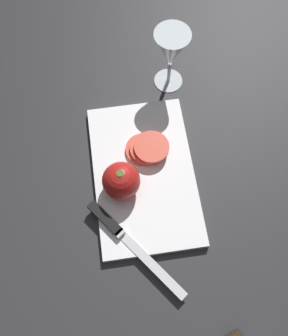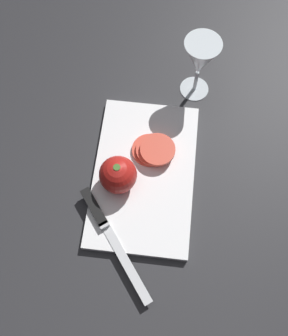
# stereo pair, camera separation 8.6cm
# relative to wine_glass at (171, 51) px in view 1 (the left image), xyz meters

# --- Properties ---
(ground_plane) EXTENTS (3.00, 3.00, 0.00)m
(ground_plane) POSITION_rel_wine_glass_xyz_m (-0.33, 0.11, -0.11)
(ground_plane) COLOR #28282B
(cutting_board) EXTENTS (0.36, 0.22, 0.02)m
(cutting_board) POSITION_rel_wine_glass_xyz_m (-0.25, 0.10, -0.11)
(cutting_board) COLOR white
(cutting_board) RESTS_ON ground_plane
(wine_glass) EXTENTS (0.08, 0.08, 0.17)m
(wine_glass) POSITION_rel_wine_glass_xyz_m (0.00, 0.00, 0.00)
(wine_glass) COLOR silver
(wine_glass) RESTS_ON ground_plane
(whole_tomato) EXTENTS (0.08, 0.08, 0.08)m
(whole_tomato) POSITION_rel_wine_glass_xyz_m (-0.28, 0.15, -0.06)
(whole_tomato) COLOR red
(whole_tomato) RESTS_ON cutting_board
(knife) EXTENTS (0.23, 0.18, 0.01)m
(knife) POSITION_rel_wine_glass_xyz_m (-0.37, 0.18, -0.09)
(knife) COLOR silver
(knife) RESTS_ON cutting_board
(tomato_slice_stack_near) EXTENTS (0.08, 0.10, 0.03)m
(tomato_slice_stack_near) POSITION_rel_wine_glass_xyz_m (-0.20, 0.08, -0.08)
(tomato_slice_stack_near) COLOR #DB4C38
(tomato_slice_stack_near) RESTS_ON cutting_board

